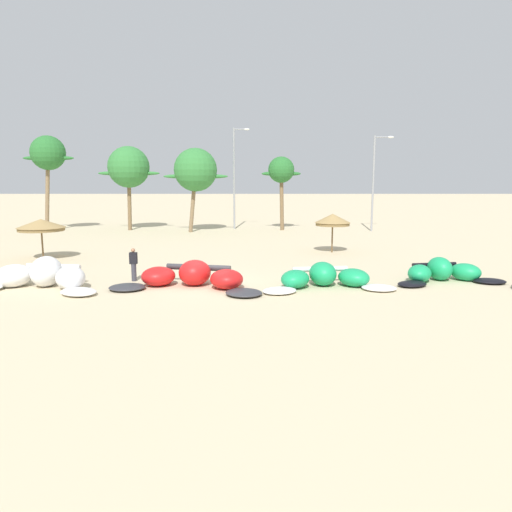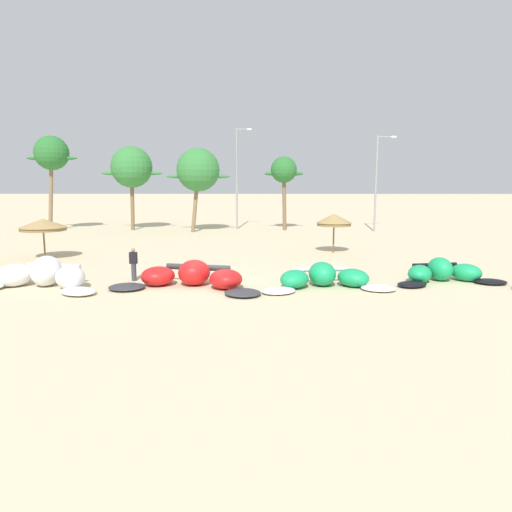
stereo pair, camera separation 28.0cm
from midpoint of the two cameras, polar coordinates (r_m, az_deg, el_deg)
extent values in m
plane|color=beige|center=(23.17, -5.60, -3.22)|extent=(260.00, 260.00, 0.00)
ellipsoid|color=white|center=(24.90, -26.33, -2.05)|extent=(2.11, 2.11, 1.05)
ellipsoid|color=white|center=(24.35, -23.18, -1.63)|extent=(1.55, 1.89, 1.41)
ellipsoid|color=white|center=(23.33, -20.73, -2.38)|extent=(1.89, 2.09, 1.05)
ellipsoid|color=white|center=(22.17, -19.92, -3.94)|extent=(2.11, 1.96, 0.28)
cylinder|color=white|center=(24.82, -22.45, -1.10)|extent=(2.72, 0.70, 0.25)
cube|color=white|center=(24.21, -23.41, -1.70)|extent=(1.08, 0.77, 0.04)
ellipsoid|color=#333338|center=(22.51, -14.67, -3.54)|extent=(1.82, 1.71, 0.24)
ellipsoid|color=red|center=(22.97, -11.15, -2.33)|extent=(2.20, 2.19, 0.88)
ellipsoid|color=red|center=(22.74, -6.95, -1.95)|extent=(1.77, 1.88, 1.19)
ellipsoid|color=red|center=(21.91, -3.22, -2.73)|extent=(2.01, 2.08, 0.88)
ellipsoid|color=#333338|center=(20.70, -1.20, -4.35)|extent=(2.15, 2.11, 0.24)
cylinder|color=#333338|center=(23.24, -6.51, -1.34)|extent=(3.14, 0.90, 0.29)
cube|color=#333338|center=(22.59, -7.08, -2.02)|extent=(1.24, 0.79, 0.04)
ellipsoid|color=white|center=(21.12, 3.04, -4.10)|extent=(1.95, 1.82, 0.22)
ellipsoid|color=#199E5B|center=(22.09, 4.92, -2.73)|extent=(1.83, 1.96, 0.83)
ellipsoid|color=#199E5B|center=(22.70, 8.17, -2.10)|extent=(1.43, 1.69, 1.11)
ellipsoid|color=#199E5B|center=(22.78, 11.74, -2.53)|extent=(1.97, 1.99, 0.83)
ellipsoid|color=white|center=(22.29, 14.59, -3.68)|extent=(1.79, 1.57, 0.22)
cylinder|color=white|center=(23.19, 7.84, -1.55)|extent=(2.65, 0.56, 0.24)
cube|color=white|center=(22.55, 8.26, -2.17)|extent=(1.02, 0.67, 0.04)
ellipsoid|color=black|center=(23.51, 18.25, -3.18)|extent=(1.83, 1.68, 0.23)
ellipsoid|color=#199E5B|center=(24.50, 19.06, -2.00)|extent=(1.63, 1.81, 0.84)
ellipsoid|color=#199E5B|center=(25.30, 21.18, -1.43)|extent=(1.31, 1.64, 1.14)
ellipsoid|color=#199E5B|center=(25.69, 23.83, -1.78)|extent=(1.82, 1.83, 0.84)
ellipsoid|color=black|center=(25.52, 26.20, -2.72)|extent=(1.67, 1.35, 0.23)
cylinder|color=black|center=(25.73, 20.63, -1.00)|extent=(2.31, 0.57, 0.21)
cube|color=black|center=(25.18, 21.35, -1.50)|extent=(0.91, 0.66, 0.04)
cylinder|color=brown|center=(32.57, -23.48, 1.40)|extent=(0.10, 0.10, 1.96)
cone|color=#9E7F4C|center=(32.44, -23.62, 3.58)|extent=(2.87, 2.87, 0.53)
cylinder|color=olive|center=(32.47, -23.58, 2.94)|extent=(2.72, 2.72, 0.20)
cylinder|color=brown|center=(32.81, 9.38, 2.15)|extent=(0.10, 0.10, 2.01)
cone|color=#9E7F4C|center=(32.68, 9.44, 4.42)|extent=(2.37, 2.37, 0.60)
cylinder|color=olive|center=(32.72, 9.42, 3.72)|extent=(2.25, 2.25, 0.20)
cylinder|color=#383842|center=(24.26, -13.89, -1.86)|extent=(0.24, 0.24, 0.85)
cube|color=black|center=(24.14, -13.96, -0.22)|extent=(0.36, 0.22, 0.56)
sphere|color=#9E7051|center=(24.08, -13.99, 0.70)|extent=(0.20, 0.20, 0.20)
cylinder|color=#7F6647|center=(49.46, -22.89, 6.93)|extent=(0.95, 0.36, 7.25)
sphere|color=#286B2D|center=(49.38, -22.83, 11.14)|extent=(3.16, 3.16, 3.16)
ellipsoid|color=#286B2D|center=(49.87, -24.15, 10.49)|extent=(2.21, 0.50, 0.36)
ellipsoid|color=#286B2D|center=(48.88, -21.42, 10.69)|extent=(2.21, 0.50, 0.36)
cylinder|color=brown|center=(47.92, -14.23, 6.56)|extent=(0.47, 0.36, 5.98)
sphere|color=#337A38|center=(47.88, -14.30, 10.13)|extent=(3.89, 3.89, 3.89)
ellipsoid|color=#337A38|center=(48.29, -16.09, 9.36)|extent=(2.73, 0.50, 0.36)
ellipsoid|color=#337A38|center=(47.49, -12.43, 9.51)|extent=(2.73, 0.50, 0.36)
cylinder|color=#7F6647|center=(45.04, -6.97, 6.44)|extent=(0.93, 0.36, 5.70)
sphere|color=#337A38|center=(44.96, -6.68, 10.07)|extent=(3.93, 3.93, 3.93)
ellipsoid|color=#337A38|center=(45.18, -8.67, 9.27)|extent=(2.75, 0.50, 0.36)
ellipsoid|color=#337A38|center=(44.78, -4.64, 9.35)|extent=(2.75, 0.50, 0.36)
cylinder|color=brown|center=(46.37, 3.53, 6.59)|extent=(0.49, 0.36, 5.73)
sphere|color=#286B2D|center=(46.33, 3.48, 10.13)|extent=(2.47, 2.47, 2.47)
ellipsoid|color=#286B2D|center=(46.29, 2.24, 9.68)|extent=(1.73, 0.50, 0.36)
ellipsoid|color=#286B2D|center=(46.38, 4.71, 9.66)|extent=(1.73, 0.50, 0.36)
cylinder|color=gray|center=(47.35, -2.12, 9.05)|extent=(0.18, 0.18, 9.69)
cylinder|color=gray|center=(47.55, -1.39, 14.72)|extent=(1.23, 0.10, 0.10)
ellipsoid|color=silver|center=(47.53, -0.62, 14.72)|extent=(0.56, 0.24, 0.20)
cylinder|color=gray|center=(46.60, 14.13, 8.24)|extent=(0.18, 0.18, 8.80)
cylinder|color=gray|center=(46.91, 15.23, 13.40)|extent=(1.47, 0.10, 0.10)
ellipsoid|color=silver|center=(47.10, 16.12, 13.35)|extent=(0.56, 0.24, 0.20)
camera|label=1|loc=(0.14, -89.68, 0.05)|focal=33.91mm
camera|label=2|loc=(0.14, 90.32, -0.05)|focal=33.91mm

